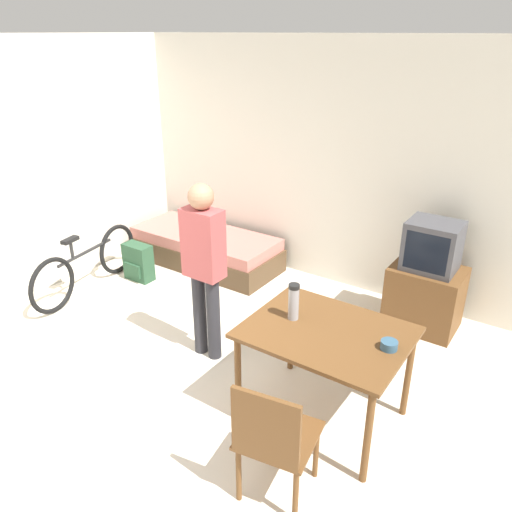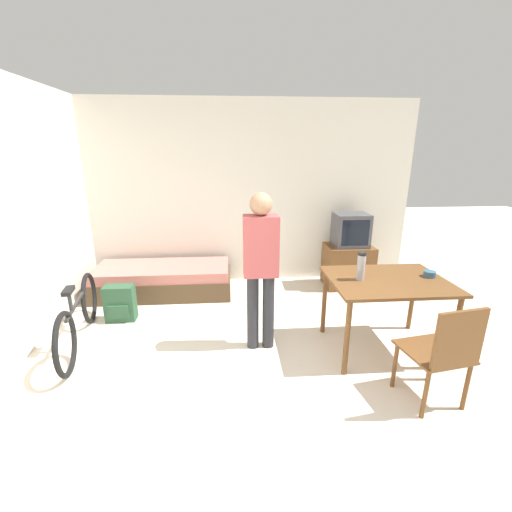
% 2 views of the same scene
% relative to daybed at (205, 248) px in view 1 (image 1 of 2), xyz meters
% --- Properties ---
extents(ground_plane, '(20.00, 20.00, 0.00)m').
position_rel_daybed_xyz_m(ground_plane, '(1.07, -2.88, -0.21)').
color(ground_plane, beige).
extents(wall_back, '(5.33, 0.06, 2.70)m').
position_rel_daybed_xyz_m(wall_back, '(1.07, 0.51, 1.14)').
color(wall_back, silver).
rests_on(wall_back, ground_plane).
extents(wall_left, '(0.06, 4.37, 2.70)m').
position_rel_daybed_xyz_m(wall_left, '(-1.12, -1.20, 1.14)').
color(wall_left, silver).
rests_on(wall_left, ground_plane).
extents(daybed, '(1.92, 0.80, 0.42)m').
position_rel_daybed_xyz_m(daybed, '(0.00, 0.00, 0.00)').
color(daybed, '#4C3823').
rests_on(daybed, ground_plane).
extents(tv, '(0.68, 0.52, 1.11)m').
position_rel_daybed_xyz_m(tv, '(2.73, 0.09, 0.28)').
color(tv, brown).
rests_on(tv, ground_plane).
extents(dining_table, '(1.14, 0.89, 0.78)m').
position_rel_daybed_xyz_m(dining_table, '(2.51, -1.64, 0.48)').
color(dining_table, brown).
rests_on(dining_table, ground_plane).
extents(wooden_chair, '(0.53, 0.53, 0.91)m').
position_rel_daybed_xyz_m(wooden_chair, '(2.60, -2.49, 0.31)').
color(wooden_chair, brown).
rests_on(wooden_chair, ground_plane).
extents(bicycle, '(0.33, 1.63, 0.71)m').
position_rel_daybed_xyz_m(bicycle, '(-0.63, -1.31, 0.11)').
color(bicycle, black).
rests_on(bicycle, ground_plane).
extents(person_standing, '(0.34, 0.22, 1.62)m').
position_rel_daybed_xyz_m(person_standing, '(1.27, -1.50, 0.73)').
color(person_standing, '#28282D').
rests_on(person_standing, ground_plane).
extents(thermos_flask, '(0.08, 0.08, 0.28)m').
position_rel_daybed_xyz_m(thermos_flask, '(2.23, -1.64, 0.73)').
color(thermos_flask, '#99999E').
rests_on(thermos_flask, dining_table).
extents(mate_bowl, '(0.11, 0.11, 0.06)m').
position_rel_daybed_xyz_m(mate_bowl, '(2.96, -1.61, 0.60)').
color(mate_bowl, '#335670').
rests_on(mate_bowl, dining_table).
extents(backpack, '(0.35, 0.21, 0.44)m').
position_rel_daybed_xyz_m(backpack, '(-0.37, -0.79, 0.01)').
color(backpack, '#284C33').
rests_on(backpack, ground_plane).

